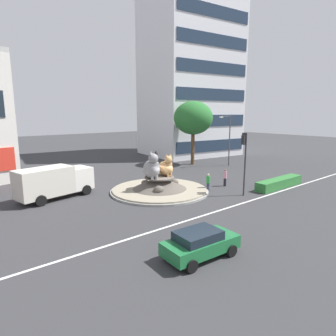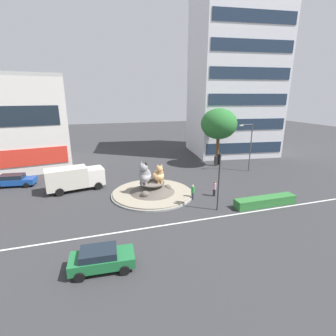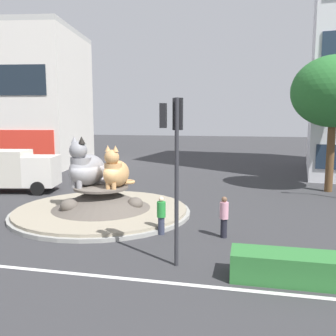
{
  "view_description": "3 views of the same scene",
  "coord_description": "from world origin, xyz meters",
  "px_view_note": "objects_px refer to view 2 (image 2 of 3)",
  "views": [
    {
      "loc": [
        -16.24,
        -21.26,
        7.4
      ],
      "look_at": [
        -0.26,
        -1.61,
        2.57
      ],
      "focal_mm": 31.0,
      "sensor_mm": 36.0,
      "label": 1
    },
    {
      "loc": [
        -6.07,
        -25.81,
        10.83
      ],
      "look_at": [
        1.42,
        -1.49,
        3.43
      ],
      "focal_mm": 26.55,
      "sensor_mm": 36.0,
      "label": 2
    },
    {
      "loc": [
        7.49,
        -17.73,
        5.06
      ],
      "look_at": [
        3.37,
        0.89,
        2.41
      ],
      "focal_mm": 39.6,
      "sensor_mm": 36.0,
      "label": 3
    }
  ],
  "objects_px": {
    "traffic_light_mast": "(218,170)",
    "streetlight_arm": "(249,144)",
    "cat_statue_grey": "(145,175)",
    "hatchback_near_shophouse": "(101,258)",
    "delivery_box_truck": "(74,178)",
    "sedan_on_far_lane": "(14,180)",
    "pedestrian_pink_shirt": "(214,188)",
    "pedestrian_green_shirt": "(193,192)",
    "office_tower": "(234,76)",
    "broadleaf_tree_behind_island": "(219,124)",
    "cat_statue_calico": "(159,175)"
  },
  "relations": [
    {
      "from": "hatchback_near_shophouse",
      "to": "cat_statue_grey",
      "type": "bearing_deg",
      "value": 69.2
    },
    {
      "from": "cat_statue_grey",
      "to": "sedan_on_far_lane",
      "type": "relative_size",
      "value": 0.53
    },
    {
      "from": "sedan_on_far_lane",
      "to": "traffic_light_mast",
      "type": "bearing_deg",
      "value": -25.39
    },
    {
      "from": "office_tower",
      "to": "delivery_box_truck",
      "type": "xyz_separation_m",
      "value": [
        -28.61,
        -13.37,
        -12.82
      ]
    },
    {
      "from": "streetlight_arm",
      "to": "sedan_on_far_lane",
      "type": "relative_size",
      "value": 1.42
    },
    {
      "from": "cat_statue_calico",
      "to": "traffic_light_mast",
      "type": "distance_m",
      "value": 7.42
    },
    {
      "from": "traffic_light_mast",
      "to": "sedan_on_far_lane",
      "type": "height_order",
      "value": "traffic_light_mast"
    },
    {
      "from": "broadleaf_tree_behind_island",
      "to": "delivery_box_truck",
      "type": "bearing_deg",
      "value": -167.32
    },
    {
      "from": "cat_statue_calico",
      "to": "office_tower",
      "type": "xyz_separation_m",
      "value": [
        19.34,
        17.37,
        12.12
      ]
    },
    {
      "from": "traffic_light_mast",
      "to": "hatchback_near_shophouse",
      "type": "height_order",
      "value": "traffic_light_mast"
    },
    {
      "from": "office_tower",
      "to": "streetlight_arm",
      "type": "height_order",
      "value": "office_tower"
    },
    {
      "from": "cat_statue_grey",
      "to": "office_tower",
      "type": "bearing_deg",
      "value": 147.87
    },
    {
      "from": "traffic_light_mast",
      "to": "office_tower",
      "type": "relative_size",
      "value": 0.2
    },
    {
      "from": "cat_statue_grey",
      "to": "office_tower",
      "type": "distance_m",
      "value": 29.75
    },
    {
      "from": "traffic_light_mast",
      "to": "broadleaf_tree_behind_island",
      "type": "xyz_separation_m",
      "value": [
        7.74,
        14.56,
        2.54
      ]
    },
    {
      "from": "traffic_light_mast",
      "to": "streetlight_arm",
      "type": "height_order",
      "value": "streetlight_arm"
    },
    {
      "from": "cat_statue_grey",
      "to": "broadleaf_tree_behind_island",
      "type": "bearing_deg",
      "value": 141.01
    },
    {
      "from": "cat_statue_calico",
      "to": "hatchback_near_shophouse",
      "type": "xyz_separation_m",
      "value": [
        -6.94,
        -11.49,
        -1.47
      ]
    },
    {
      "from": "pedestrian_green_shirt",
      "to": "cat_statue_grey",
      "type": "bearing_deg",
      "value": 0.27
    },
    {
      "from": "pedestrian_pink_shirt",
      "to": "pedestrian_green_shirt",
      "type": "bearing_deg",
      "value": -123.72
    },
    {
      "from": "hatchback_near_shophouse",
      "to": "traffic_light_mast",
      "type": "bearing_deg",
      "value": 30.92
    },
    {
      "from": "broadleaf_tree_behind_island",
      "to": "cat_statue_grey",
      "type": "bearing_deg",
      "value": -147.26
    },
    {
      "from": "office_tower",
      "to": "delivery_box_truck",
      "type": "bearing_deg",
      "value": -147.72
    },
    {
      "from": "office_tower",
      "to": "streetlight_arm",
      "type": "relative_size",
      "value": 4.09
    },
    {
      "from": "hatchback_near_shophouse",
      "to": "delivery_box_truck",
      "type": "xyz_separation_m",
      "value": [
        -2.32,
        15.49,
        0.77
      ]
    },
    {
      "from": "broadleaf_tree_behind_island",
      "to": "office_tower",
      "type": "bearing_deg",
      "value": 49.47
    },
    {
      "from": "cat_statue_grey",
      "to": "pedestrian_green_shirt",
      "type": "relative_size",
      "value": 1.58
    },
    {
      "from": "office_tower",
      "to": "hatchback_near_shophouse",
      "type": "relative_size",
      "value": 6.85
    },
    {
      "from": "traffic_light_mast",
      "to": "pedestrian_pink_shirt",
      "type": "bearing_deg",
      "value": -26.47
    },
    {
      "from": "pedestrian_pink_shirt",
      "to": "sedan_on_far_lane",
      "type": "relative_size",
      "value": 0.35
    },
    {
      "from": "cat_statue_grey",
      "to": "traffic_light_mast",
      "type": "distance_m",
      "value": 8.45
    },
    {
      "from": "cat_statue_grey",
      "to": "delivery_box_truck",
      "type": "bearing_deg",
      "value": -99.39
    },
    {
      "from": "traffic_light_mast",
      "to": "delivery_box_truck",
      "type": "xyz_separation_m",
      "value": [
        -13.53,
        9.78,
        -2.57
      ]
    },
    {
      "from": "broadleaf_tree_behind_island",
      "to": "streetlight_arm",
      "type": "distance_m",
      "value": 5.63
    },
    {
      "from": "broadleaf_tree_behind_island",
      "to": "pedestrian_pink_shirt",
      "type": "distance_m",
      "value": 14.16
    },
    {
      "from": "cat_statue_grey",
      "to": "traffic_light_mast",
      "type": "height_order",
      "value": "traffic_light_mast"
    },
    {
      "from": "office_tower",
      "to": "cat_statue_grey",
      "type": "bearing_deg",
      "value": -133.17
    },
    {
      "from": "office_tower",
      "to": "pedestrian_pink_shirt",
      "type": "xyz_separation_m",
      "value": [
        -13.62,
        -19.9,
        -13.44
      ]
    },
    {
      "from": "sedan_on_far_lane",
      "to": "office_tower",
      "type": "bearing_deg",
      "value": 22.55
    },
    {
      "from": "traffic_light_mast",
      "to": "cat_statue_calico",
      "type": "bearing_deg",
      "value": 34.14
    },
    {
      "from": "broadleaf_tree_behind_island",
      "to": "hatchback_near_shophouse",
      "type": "xyz_separation_m",
      "value": [
        -18.95,
        -20.27,
        -5.88
      ]
    },
    {
      "from": "cat_statue_calico",
      "to": "sedan_on_far_lane",
      "type": "xyz_separation_m",
      "value": [
        -16.58,
        7.65,
        -1.45
      ]
    },
    {
      "from": "cat_statue_calico",
      "to": "delivery_box_truck",
      "type": "xyz_separation_m",
      "value": [
        -9.26,
        4.0,
        -0.7
      ]
    },
    {
      "from": "pedestrian_pink_shirt",
      "to": "broadleaf_tree_behind_island",
      "type": "bearing_deg",
      "value": 114.03
    },
    {
      "from": "pedestrian_green_shirt",
      "to": "broadleaf_tree_behind_island",
      "type": "bearing_deg",
      "value": -97.88
    },
    {
      "from": "pedestrian_pink_shirt",
      "to": "pedestrian_green_shirt",
      "type": "xyz_separation_m",
      "value": [
        -2.67,
        -0.15,
        -0.06
      ]
    },
    {
      "from": "cat_statue_grey",
      "to": "hatchback_near_shophouse",
      "type": "relative_size",
      "value": 0.62
    },
    {
      "from": "pedestrian_pink_shirt",
      "to": "hatchback_near_shophouse",
      "type": "xyz_separation_m",
      "value": [
        -12.66,
        -8.95,
        -0.14
      ]
    },
    {
      "from": "streetlight_arm",
      "to": "pedestrian_green_shirt",
      "type": "relative_size",
      "value": 4.23
    },
    {
      "from": "cat_statue_calico",
      "to": "pedestrian_pink_shirt",
      "type": "distance_m",
      "value": 6.4
    }
  ]
}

